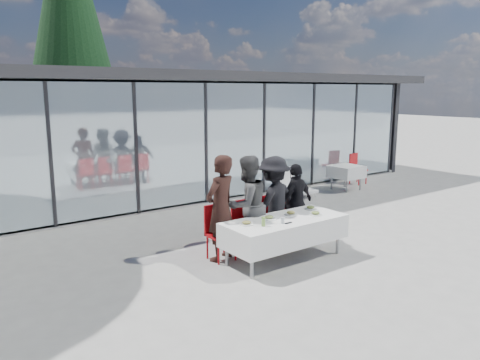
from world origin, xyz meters
name	(u,v)px	position (x,y,z in m)	size (l,w,h in m)	color
ground	(275,253)	(0.00, 0.00, 0.00)	(90.00, 90.00, 0.00)	#989690
pavilion	(165,115)	(2.00, 8.16, 2.15)	(14.80, 8.80, 3.44)	gray
dining_table	(285,230)	(-0.09, -0.34, 0.54)	(2.26, 0.96, 0.75)	white
diner_a	(221,208)	(-0.99, 0.33, 0.94)	(0.69, 0.69, 1.88)	black
diner_chair_a	(218,229)	(-0.99, 0.40, 0.54)	(0.44, 0.44, 0.97)	#AF0B10
diner_b	(247,205)	(-0.41, 0.33, 0.91)	(0.89, 0.89, 1.83)	#494949
diner_chair_b	(244,224)	(-0.41, 0.40, 0.54)	(0.44, 0.44, 0.97)	#AF0B10
diner_c	(273,202)	(0.22, 0.33, 0.88)	(1.14, 1.14, 1.76)	black
diner_chair_c	(271,218)	(0.22, 0.40, 0.54)	(0.44, 0.44, 0.97)	#AF0B10
diner_d	(296,203)	(0.81, 0.33, 0.78)	(0.92, 0.92, 1.56)	black
diner_chair_d	(293,214)	(0.81, 0.40, 0.54)	(0.44, 0.44, 0.97)	#AF0B10
plate_a	(246,223)	(-0.85, -0.24, 0.78)	(0.24, 0.24, 0.07)	white
plate_b	(269,218)	(-0.32, -0.20, 0.78)	(0.24, 0.24, 0.07)	white
plate_c	(291,213)	(0.19, -0.20, 0.78)	(0.24, 0.24, 0.07)	white
plate_d	(311,208)	(0.76, -0.13, 0.78)	(0.24, 0.24, 0.07)	white
plate_extra	(316,214)	(0.53, -0.48, 0.78)	(0.24, 0.24, 0.07)	white
juice_bottle	(263,222)	(-0.68, -0.48, 0.83)	(0.06, 0.06, 0.16)	#80B049
drinking_glasses	(283,221)	(-0.31, -0.54, 0.80)	(0.07, 0.07, 0.10)	silver
folded_eyeglasses	(289,223)	(-0.22, -0.59, 0.76)	(0.14, 0.03, 0.01)	black
spare_table_right	(346,172)	(5.37, 3.01, 0.55)	(0.86, 0.86, 0.74)	white
spare_chair_a	(356,167)	(6.37, 3.47, 0.54)	(0.49, 0.49, 0.97)	#AF0B10
spare_chair_b	(314,167)	(5.27, 4.29, 0.54)	(0.54, 0.54, 0.97)	#AF0B10
lounger	(292,185)	(3.68, 3.56, 0.26)	(0.70, 1.38, 0.72)	white
conifer_tree	(69,11)	(0.50, 13.00, 5.99)	(4.00, 4.00, 10.50)	#382316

